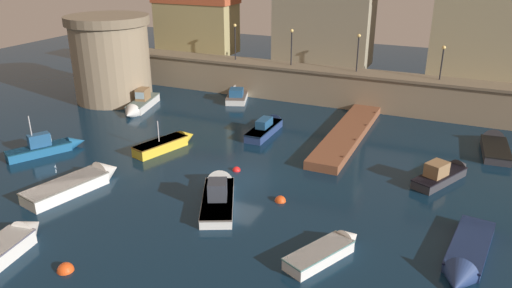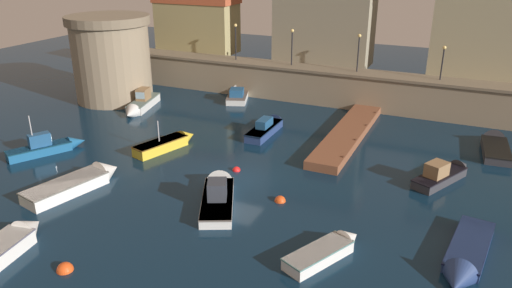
{
  "view_description": "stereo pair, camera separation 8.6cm",
  "coord_description": "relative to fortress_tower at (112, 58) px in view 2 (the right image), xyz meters",
  "views": [
    {
      "loc": [
        12.8,
        -25.77,
        14.01
      ],
      "look_at": [
        0.0,
        2.54,
        1.53
      ],
      "focal_mm": 34.48,
      "sensor_mm": 36.0,
      "label": 1
    },
    {
      "loc": [
        12.88,
        -25.73,
        14.01
      ],
      "look_at": [
        0.0,
        2.54,
        1.53
      ],
      "focal_mm": 34.48,
      "sensor_mm": 36.0,
      "label": 2
    }
  ],
  "objects": [
    {
      "name": "moored_boat_8",
      "position": [
        26.86,
        -16.97,
        -3.77
      ],
      "size": [
        3.16,
        4.82,
        1.19
      ],
      "rotation": [
        0.0,
        0.0,
        1.13
      ],
      "color": "white",
      "rests_on": "ground"
    },
    {
      "name": "ground_plane",
      "position": [
        19.17,
        -11.14,
        -4.11
      ],
      "size": [
        103.64,
        103.64,
        0.0
      ],
      "primitive_type": "plane",
      "color": "#0C2338"
    },
    {
      "name": "moored_boat_12",
      "position": [
        10.95,
        5.2,
        -3.68
      ],
      "size": [
        3.29,
        5.07,
        1.88
      ],
      "rotation": [
        0.0,
        0.0,
        1.92
      ],
      "color": "silver",
      "rests_on": "ground"
    },
    {
      "name": "moored_boat_10",
      "position": [
        11.95,
        -8.59,
        -3.7
      ],
      "size": [
        2.75,
        5.52,
        2.58
      ],
      "rotation": [
        0.0,
        0.0,
        1.28
      ],
      "color": "gold",
      "rests_on": "ground"
    },
    {
      "name": "mooring_buoy_1",
      "position": [
        16.04,
        -23.23,
        -4.11
      ],
      "size": [
        0.78,
        0.78,
        0.78
      ],
      "primitive_type": "sphere",
      "color": "#EA4C19",
      "rests_on": "ground"
    },
    {
      "name": "moored_boat_4",
      "position": [
        4.5,
        -13.0,
        -3.62
      ],
      "size": [
        3.58,
        5.44,
        3.25
      ],
      "rotation": [
        0.0,
        0.0,
        1.09
      ],
      "color": "#195689",
      "rests_on": "ground"
    },
    {
      "name": "quay_lamp_2",
      "position": [
        22.06,
        7.48,
        1.51
      ],
      "size": [
        0.32,
        0.32,
        3.43
      ],
      "color": "black",
      "rests_on": "quay_wall"
    },
    {
      "name": "moored_boat_2",
      "position": [
        34.18,
        1.33,
        -3.78
      ],
      "size": [
        2.16,
        5.91,
        1.65
      ],
      "rotation": [
        0.0,
        0.0,
        1.65
      ],
      "color": "#333338",
      "rests_on": "ground"
    },
    {
      "name": "quay_lamp_3",
      "position": [
        29.34,
        7.48,
        1.22
      ],
      "size": [
        0.32,
        0.32,
        2.93
      ],
      "color": "black",
      "rests_on": "quay_wall"
    },
    {
      "name": "mooring_buoy_0",
      "position": [
        22.67,
        -12.83,
        -4.11
      ],
      "size": [
        0.67,
        0.67,
        0.67
      ],
      "primitive_type": "sphere",
      "color": "#EA4C19",
      "rests_on": "ground"
    },
    {
      "name": "pier_dock",
      "position": [
        23.63,
        -0.96,
        -3.8
      ],
      "size": [
        2.36,
        14.18,
        0.7
      ],
      "color": "brown",
      "rests_on": "ground"
    },
    {
      "name": "moored_boat_13",
      "position": [
        31.28,
        -5.68,
        -3.66
      ],
      "size": [
        3.62,
        5.6,
        1.82
      ],
      "rotation": [
        0.0,
        0.0,
        1.12
      ],
      "color": "#333338",
      "rests_on": "ground"
    },
    {
      "name": "old_town_backdrop",
      "position": [
        22.99,
        11.24,
        3.27
      ],
      "size": [
        40.31,
        6.07,
        9.41
      ],
      "color": "tan",
      "rests_on": "ground"
    },
    {
      "name": "quay_lamp_1",
      "position": [
        15.63,
        7.48,
        1.53
      ],
      "size": [
        0.32,
        0.32,
        3.45
      ],
      "color": "black",
      "rests_on": "quay_wall"
    },
    {
      "name": "mooring_buoy_2",
      "position": [
        18.38,
        -10.06,
        -4.11
      ],
      "size": [
        0.54,
        0.54,
        0.54
      ],
      "primitive_type": "sphere",
      "color": "red",
      "rests_on": "ground"
    },
    {
      "name": "moored_boat_11",
      "position": [
        12.44,
        -23.54,
        -3.69
      ],
      "size": [
        2.42,
        6.03,
        3.34
      ],
      "rotation": [
        0.0,
        0.0,
        1.72
      ],
      "color": "white",
      "rests_on": "ground"
    },
    {
      "name": "quay_lamp_0",
      "position": [
        9.6,
        7.48,
        1.61
      ],
      "size": [
        0.32,
        0.32,
        3.59
      ],
      "color": "black",
      "rests_on": "quay_wall"
    },
    {
      "name": "moored_boat_1",
      "position": [
        4.35,
        -1.83,
        -3.57
      ],
      "size": [
        2.93,
        6.39,
        2.11
      ],
      "rotation": [
        0.0,
        0.0,
        -1.32
      ],
      "color": "silver",
      "rests_on": "ground"
    },
    {
      "name": "moored_boat_0",
      "position": [
        17.33,
        -2.15,
        -3.69
      ],
      "size": [
        1.45,
        6.07,
        1.63
      ],
      "rotation": [
        0.0,
        0.0,
        1.58
      ],
      "color": "navy",
      "rests_on": "ground"
    },
    {
      "name": "moored_boat_6",
      "position": [
        19.11,
        -13.9,
        -3.7
      ],
      "size": [
        4.4,
        6.68,
        2.18
      ],
      "rotation": [
        0.0,
        0.0,
        2.02
      ],
      "color": "white",
      "rests_on": "ground"
    },
    {
      "name": "moored_boat_5",
      "position": [
        32.96,
        -15.0,
        -3.83
      ],
      "size": [
        2.39,
        6.63,
        1.56
      ],
      "rotation": [
        0.0,
        0.0,
        -1.69
      ],
      "color": "navy",
      "rests_on": "ground"
    },
    {
      "name": "quay_wall",
      "position": [
        19.17,
        7.48,
        -2.43
      ],
      "size": [
        43.06,
        2.99,
        3.35
      ],
      "color": "gray",
      "rests_on": "ground"
    },
    {
      "name": "moored_boat_3",
      "position": [
        10.66,
        -16.3,
        -3.7
      ],
      "size": [
        3.13,
        6.63,
        1.7
      ],
      "rotation": [
        0.0,
        0.0,
        1.35
      ],
      "color": "white",
      "rests_on": "ground"
    },
    {
      "name": "fortress_tower",
      "position": [
        0.0,
        0.0,
        0.0
      ],
      "size": [
        7.83,
        7.83,
        8.11
      ],
      "color": "gray",
      "rests_on": "ground"
    }
  ]
}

